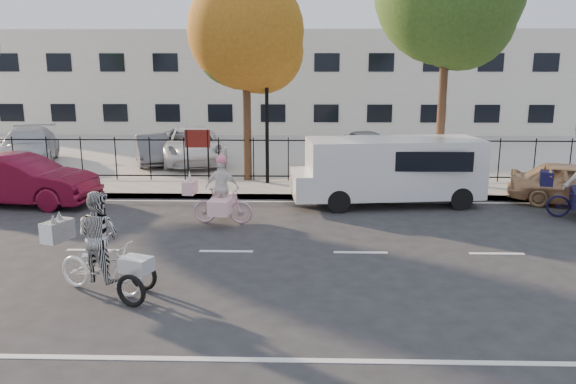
{
  "coord_description": "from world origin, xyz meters",
  "views": [
    {
      "loc": [
        1.7,
        -11.88,
        4.07
      ],
      "look_at": [
        1.35,
        1.2,
        1.1
      ],
      "focal_mm": 35.0,
      "sensor_mm": 36.0,
      "label": 1
    }
  ],
  "objects_px": {
    "zebra_trike": "(100,254)",
    "lot_car_c": "(153,149)",
    "red_sedan": "(20,180)",
    "unicorn_bike": "(221,198)",
    "white_van": "(390,168)",
    "lot_car_b": "(192,145)",
    "lot_car_d": "(368,146)",
    "lot_car_a": "(28,146)",
    "lamppost": "(267,95)"
  },
  "relations": [
    {
      "from": "lot_car_a",
      "to": "red_sedan",
      "type": "bearing_deg",
      "value": -84.28
    },
    {
      "from": "lot_car_d",
      "to": "red_sedan",
      "type": "bearing_deg",
      "value": -159.24
    },
    {
      "from": "unicorn_bike",
      "to": "lot_car_c",
      "type": "height_order",
      "value": "unicorn_bike"
    },
    {
      "from": "lot_car_b",
      "to": "lot_car_c",
      "type": "bearing_deg",
      "value": 175.35
    },
    {
      "from": "zebra_trike",
      "to": "lot_car_c",
      "type": "relative_size",
      "value": 0.62
    },
    {
      "from": "red_sedan",
      "to": "zebra_trike",
      "type": "bearing_deg",
      "value": -137.37
    },
    {
      "from": "white_van",
      "to": "lot_car_a",
      "type": "relative_size",
      "value": 1.15
    },
    {
      "from": "lot_car_b",
      "to": "lot_car_c",
      "type": "height_order",
      "value": "lot_car_b"
    },
    {
      "from": "lot_car_a",
      "to": "lot_car_b",
      "type": "xyz_separation_m",
      "value": [
        6.52,
        0.54,
        0.0
      ]
    },
    {
      "from": "unicorn_bike",
      "to": "lot_car_a",
      "type": "bearing_deg",
      "value": 53.15
    },
    {
      "from": "lamppost",
      "to": "lot_car_c",
      "type": "height_order",
      "value": "lamppost"
    },
    {
      "from": "white_van",
      "to": "red_sedan",
      "type": "height_order",
      "value": "white_van"
    },
    {
      "from": "zebra_trike",
      "to": "lot_car_c",
      "type": "distance_m",
      "value": 13.02
    },
    {
      "from": "unicorn_bike",
      "to": "red_sedan",
      "type": "relative_size",
      "value": 0.41
    },
    {
      "from": "lamppost",
      "to": "lot_car_b",
      "type": "xyz_separation_m",
      "value": [
        -3.34,
        3.97,
        -2.24
      ]
    },
    {
      "from": "lot_car_a",
      "to": "lot_car_b",
      "type": "relative_size",
      "value": 0.96
    },
    {
      "from": "unicorn_bike",
      "to": "lot_car_d",
      "type": "distance_m",
      "value": 10.19
    },
    {
      "from": "lamppost",
      "to": "zebra_trike",
      "type": "bearing_deg",
      "value": -105.09
    },
    {
      "from": "lamppost",
      "to": "white_van",
      "type": "height_order",
      "value": "lamppost"
    },
    {
      "from": "zebra_trike",
      "to": "white_van",
      "type": "height_order",
      "value": "white_van"
    },
    {
      "from": "lot_car_c",
      "to": "lot_car_b",
      "type": "bearing_deg",
      "value": -8.91
    },
    {
      "from": "unicorn_bike",
      "to": "white_van",
      "type": "bearing_deg",
      "value": -59.88
    },
    {
      "from": "red_sedan",
      "to": "lot_car_b",
      "type": "relative_size",
      "value": 0.87
    },
    {
      "from": "unicorn_bike",
      "to": "zebra_trike",
      "type": "bearing_deg",
      "value": 166.37
    },
    {
      "from": "white_van",
      "to": "red_sedan",
      "type": "distance_m",
      "value": 10.96
    },
    {
      "from": "unicorn_bike",
      "to": "white_van",
      "type": "relative_size",
      "value": 0.32
    },
    {
      "from": "lot_car_a",
      "to": "lot_car_c",
      "type": "xyz_separation_m",
      "value": [
        4.96,
        0.24,
        -0.14
      ]
    },
    {
      "from": "zebra_trike",
      "to": "unicorn_bike",
      "type": "relative_size",
      "value": 1.2
    },
    {
      "from": "red_sedan",
      "to": "lot_car_c",
      "type": "bearing_deg",
      "value": -13.28
    },
    {
      "from": "red_sedan",
      "to": "lot_car_d",
      "type": "relative_size",
      "value": 1.2
    },
    {
      "from": "unicorn_bike",
      "to": "lamppost",
      "type": "bearing_deg",
      "value": -6.71
    },
    {
      "from": "zebra_trike",
      "to": "red_sedan",
      "type": "xyz_separation_m",
      "value": [
        -4.71,
        6.46,
        0.01
      ]
    },
    {
      "from": "lamppost",
      "to": "red_sedan",
      "type": "bearing_deg",
      "value": -159.62
    },
    {
      "from": "zebra_trike",
      "to": "unicorn_bike",
      "type": "xyz_separation_m",
      "value": [
        1.54,
        4.61,
        -0.06
      ]
    },
    {
      "from": "lamppost",
      "to": "zebra_trike",
      "type": "xyz_separation_m",
      "value": [
        -2.46,
        -9.13,
        -2.38
      ]
    },
    {
      "from": "red_sedan",
      "to": "unicorn_bike",
      "type": "bearing_deg",
      "value": -100.0
    },
    {
      "from": "white_van",
      "to": "lot_car_a",
      "type": "distance_m",
      "value": 14.78
    },
    {
      "from": "white_van",
      "to": "lot_car_c",
      "type": "distance_m",
      "value": 10.53
    },
    {
      "from": "lamppost",
      "to": "red_sedan",
      "type": "xyz_separation_m",
      "value": [
        -7.17,
        -2.66,
        -2.37
      ]
    },
    {
      "from": "unicorn_bike",
      "to": "lot_car_b",
      "type": "distance_m",
      "value": 8.83
    },
    {
      "from": "white_van",
      "to": "lot_car_b",
      "type": "relative_size",
      "value": 1.1
    },
    {
      "from": "lot_car_a",
      "to": "lot_car_d",
      "type": "distance_m",
      "value": 13.79
    },
    {
      "from": "lot_car_c",
      "to": "red_sedan",
      "type": "bearing_deg",
      "value": -129.58
    },
    {
      "from": "red_sedan",
      "to": "lot_car_d",
      "type": "distance_m",
      "value": 13.16
    },
    {
      "from": "lamppost",
      "to": "red_sedan",
      "type": "relative_size",
      "value": 0.96
    },
    {
      "from": "lot_car_a",
      "to": "lot_car_c",
      "type": "relative_size",
      "value": 1.4
    },
    {
      "from": "white_van",
      "to": "lot_car_c",
      "type": "height_order",
      "value": "white_van"
    },
    {
      "from": "lamppost",
      "to": "zebra_trike",
      "type": "relative_size",
      "value": 1.97
    },
    {
      "from": "zebra_trike",
      "to": "lot_car_a",
      "type": "distance_m",
      "value": 14.57
    },
    {
      "from": "unicorn_bike",
      "to": "lot_car_d",
      "type": "bearing_deg",
      "value": -23.42
    }
  ]
}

